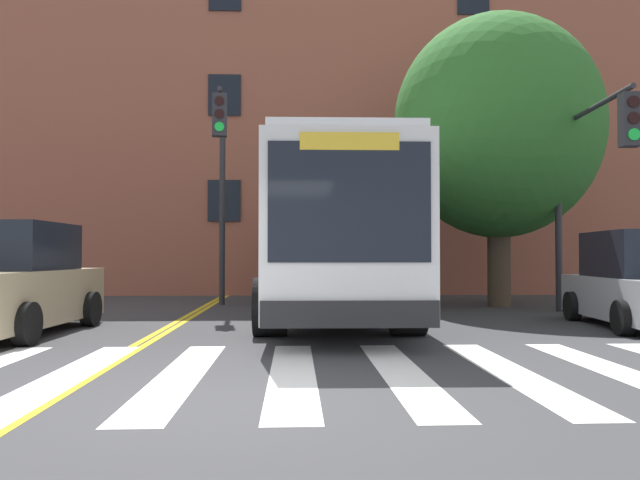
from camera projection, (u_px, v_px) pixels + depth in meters
name	position (u px, v px, depth m)	size (l,w,h in m)	color
ground_plane	(221.00, 404.00, 5.67)	(120.00, 120.00, 0.00)	#38383A
crosswalk	(181.00, 375.00, 7.03)	(13.13, 4.45, 0.01)	white
lane_line_yellow_inner	(223.00, 295.00, 20.97)	(0.12, 36.00, 0.01)	gold
lane_line_yellow_outer	(228.00, 295.00, 20.98)	(0.12, 36.00, 0.01)	gold
city_bus	(329.00, 237.00, 14.14)	(2.95, 11.69, 3.26)	white
car_tan_near_lane	(9.00, 284.00, 10.66)	(2.23, 4.32, 1.92)	tan
traffic_light_near_corner	(586.00, 165.00, 13.51)	(0.46, 3.89, 4.95)	#28282D
traffic_light_overhead	(221.00, 161.00, 16.07)	(0.48, 2.80, 5.83)	#28282D
street_tree_curbside_large	(498.00, 128.00, 16.64)	(7.95, 8.04, 7.74)	#4C3D2D
building_facade	(343.00, 127.00, 24.56)	(32.04, 6.73, 12.80)	#9E5642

